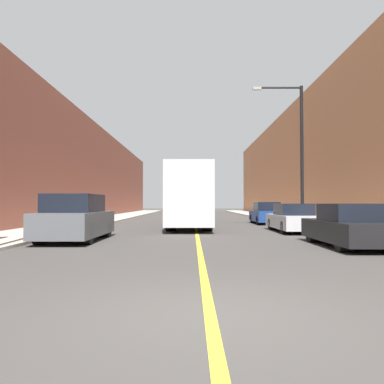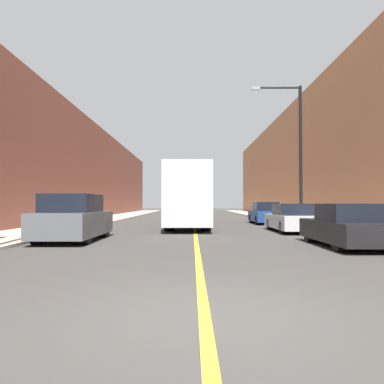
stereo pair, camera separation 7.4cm
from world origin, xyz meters
The scene contains 12 objects.
ground_plane centered at (0.00, 0.00, 0.00)m, with size 200.00×200.00×0.00m, color #3F3D3A.
sidewalk_left centered at (-7.81, 30.00, 0.05)m, with size 3.51×72.00×0.10m, color #B2AA9E.
sidewalk_right centered at (7.81, 30.00, 0.05)m, with size 3.51×72.00×0.10m, color #B2AA9E.
building_row_left centered at (-11.57, 30.00, 4.64)m, with size 4.00×72.00×9.28m, color brown.
building_row_right centered at (11.57, 30.00, 5.61)m, with size 4.00×72.00×11.23m, color #B2724C.
road_center_line centered at (0.00, 30.00, 0.00)m, with size 0.16×72.00×0.01m, color gold.
bus centered at (-0.38, 18.14, 1.88)m, with size 2.42×11.34×3.52m.
parked_suv_left centered at (-4.75, 9.59, 0.84)m, with size 2.00×4.67×1.80m.
car_right_near centered at (5.02, 7.59, 0.65)m, with size 1.86×4.50×1.44m.
car_right_mid centered at (4.86, 14.07, 0.65)m, with size 1.76×4.66×1.44m.
car_right_far centered at (5.00, 21.49, 0.69)m, with size 1.77×4.29×1.54m.
street_lamp_right centered at (6.09, 17.39, 4.91)m, with size 3.03×0.24×8.41m.
Camera 2 is at (-0.16, -4.91, 1.45)m, focal length 35.00 mm.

